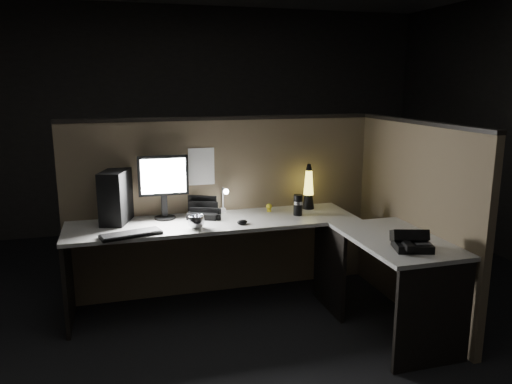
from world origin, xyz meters
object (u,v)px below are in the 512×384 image
object	(u,v)px
monitor	(163,181)
lava_lamp	(309,190)
keyboard	(131,234)
desk_phone	(411,241)
pc_tower	(117,196)

from	to	relation	value
monitor	lava_lamp	xyz separation A→B (m)	(1.24, -0.02, -0.14)
keyboard	lava_lamp	world-z (taller)	lava_lamp
lava_lamp	desk_phone	bearing A→B (deg)	-78.38
pc_tower	keyboard	world-z (taller)	pc_tower
monitor	pc_tower	bearing A→B (deg)	178.15
monitor	keyboard	size ratio (longest dim) A/B	1.18
keyboard	desk_phone	distance (m)	1.94
pc_tower	desk_phone	bearing A→B (deg)	-15.52
lava_lamp	desk_phone	xyz separation A→B (m)	(0.25, -1.20, -0.11)
desk_phone	keyboard	bearing A→B (deg)	172.33
pc_tower	monitor	size ratio (longest dim) A/B	0.81
monitor	desk_phone	size ratio (longest dim) A/B	1.82
pc_tower	monitor	distance (m)	0.38
monitor	keyboard	xyz separation A→B (m)	(-0.28, -0.41, -0.30)
monitor	keyboard	distance (m)	0.58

